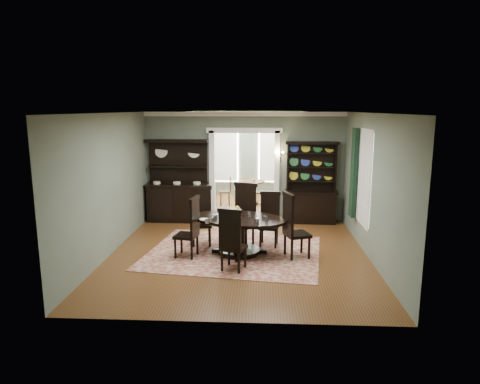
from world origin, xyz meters
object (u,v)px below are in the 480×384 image
object	(u,v)px
sideboard	(178,193)
parlor_table	(252,189)
dining_table	(239,229)
welsh_dresser	(311,193)

from	to	relation	value
sideboard	parlor_table	size ratio (longest dim) A/B	2.74
dining_table	parlor_table	world-z (taller)	dining_table
sideboard	welsh_dresser	world-z (taller)	sideboard
sideboard	welsh_dresser	xyz separation A→B (m)	(3.67, 0.02, 0.01)
dining_table	welsh_dresser	xyz separation A→B (m)	(1.82, 2.72, 0.24)
dining_table	sideboard	distance (m)	3.28
welsh_dresser	parlor_table	world-z (taller)	welsh_dresser
welsh_dresser	dining_table	bearing A→B (deg)	-122.22
dining_table	sideboard	size ratio (longest dim) A/B	1.04
welsh_dresser	parlor_table	xyz separation A→B (m)	(-1.66, 2.21, -0.30)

